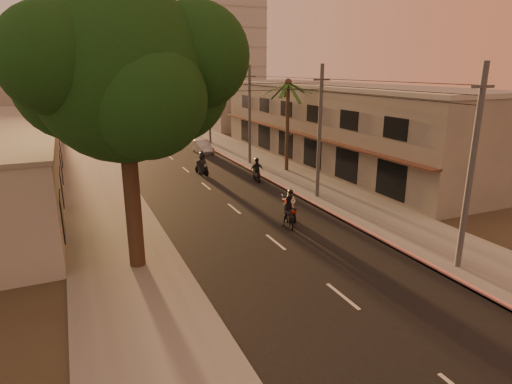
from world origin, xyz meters
TOP-DOWN VIEW (x-y plane):
  - ground at (0.00, 0.00)m, footprint 160.00×160.00m
  - road at (0.00, 20.00)m, footprint 10.00×140.00m
  - sidewalk_right at (7.50, 20.00)m, footprint 5.00×140.00m
  - sidewalk_left at (-7.50, 20.00)m, footprint 5.00×140.00m
  - curb_stripe at (5.10, 15.00)m, footprint 0.20×60.00m
  - shophouse_row at (13.95, 18.00)m, footprint 8.80×34.20m
  - distant_tower at (16.00, 56.00)m, footprint 12.10×12.10m
  - broadleaf_tree at (-6.61, 2.14)m, footprint 9.60×8.70m
  - palm_tree at (8.00, 16.00)m, footprint 5.00×5.00m
  - utility_poles at (6.20, 20.00)m, footprint 1.20×48.26m
  - filler_right at (14.00, 45.00)m, footprint 8.00×14.00m
  - filler_left_near at (-14.00, 34.00)m, footprint 8.00×14.00m
  - filler_left_far at (-14.00, 52.00)m, footprint 8.00×14.00m
  - scooter_red at (2.33, 4.77)m, footprint 0.84×1.91m
  - scooter_mid_a at (1.76, 3.81)m, footprint 1.25×1.90m
  - scooter_mid_b at (4.20, 13.88)m, footprint 1.20×1.92m
  - scooter_far_a at (0.82, 17.65)m, footprint 1.21×1.98m
  - parked_car at (3.70, 27.06)m, footprint 1.44×4.10m

SIDE VIEW (x-z plane):
  - ground at x=0.00m, z-range 0.00..0.00m
  - road at x=0.00m, z-range 0.00..0.02m
  - sidewalk_right at x=7.50m, z-range 0.00..0.12m
  - sidewalk_left at x=-7.50m, z-range 0.00..0.12m
  - curb_stripe at x=5.10m, z-range 0.00..0.20m
  - parked_car at x=3.70m, z-range 0.00..1.35m
  - scooter_red at x=2.33m, z-range -0.11..1.78m
  - scooter_mid_b at x=4.20m, z-range -0.09..1.81m
  - scooter_mid_a at x=1.76m, z-range -0.09..1.84m
  - scooter_far_a at x=0.82m, z-range -0.09..1.89m
  - filler_left_near at x=-14.00m, z-range 0.00..4.40m
  - filler_right at x=14.00m, z-range 0.00..6.00m
  - filler_left_far at x=-14.00m, z-range 0.00..7.00m
  - shophouse_row at x=13.95m, z-range 0.00..7.30m
  - utility_poles at x=6.20m, z-range 2.04..11.04m
  - palm_tree at x=8.00m, z-range 3.05..11.25m
  - broadleaf_tree at x=-6.61m, z-range 2.43..14.53m
  - distant_tower at x=16.00m, z-range 0.00..28.00m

